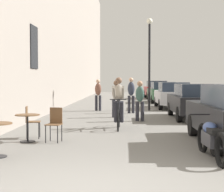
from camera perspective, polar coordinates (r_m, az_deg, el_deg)
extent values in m
plane|color=slate|center=(5.37, -2.70, -14.94)|extent=(88.00, 88.00, 0.00)
cube|color=black|center=(14.79, -12.20, 7.54)|extent=(0.04, 1.10, 1.70)
cylinder|color=black|center=(9.75, -13.18, -7.01)|extent=(0.40, 0.40, 0.02)
cylinder|color=black|center=(9.70, -13.20, -4.98)|extent=(0.05, 0.05, 0.67)
cylinder|color=brown|center=(9.66, -13.22, -2.93)|extent=(0.64, 0.64, 0.02)
cylinder|color=black|center=(9.35, -8.59, -6.04)|extent=(0.02, 0.02, 0.45)
cylinder|color=black|center=(9.47, -10.44, -5.95)|extent=(0.02, 0.02, 0.45)
cylinder|color=black|center=(9.65, -7.94, -5.77)|extent=(0.02, 0.02, 0.45)
cylinder|color=black|center=(9.76, -9.73, -5.69)|extent=(0.02, 0.02, 0.45)
cube|color=brown|center=(9.53, -9.19, -4.46)|extent=(0.44, 0.44, 0.02)
cube|color=brown|center=(9.67, -8.82, -3.05)|extent=(0.34, 0.08, 0.42)
cylinder|color=black|center=(10.44, -11.33, -5.17)|extent=(0.02, 0.02, 0.45)
cylinder|color=black|center=(10.12, -11.49, -5.42)|extent=(0.02, 0.02, 0.45)
cylinder|color=black|center=(10.47, -13.10, -5.17)|extent=(0.02, 0.02, 0.45)
cylinder|color=black|center=(10.15, -13.32, -5.41)|extent=(0.02, 0.02, 0.45)
cube|color=brown|center=(10.26, -12.32, -3.99)|extent=(0.43, 0.43, 0.02)
cube|color=brown|center=(10.26, -13.33, -2.76)|extent=(0.07, 0.34, 0.42)
torus|color=black|center=(11.45, 0.96, -3.92)|extent=(0.06, 0.71, 0.71)
torus|color=black|center=(12.49, 1.10, -3.38)|extent=(0.06, 0.71, 0.71)
cylinder|color=black|center=(12.38, 1.09, -2.11)|extent=(0.04, 0.21, 0.58)
cylinder|color=black|center=(11.85, 1.03, -0.69)|extent=(0.04, 0.82, 0.14)
cylinder|color=black|center=(11.44, 0.97, -2.24)|extent=(0.04, 0.09, 0.67)
cylinder|color=black|center=(11.99, 1.04, -3.44)|extent=(0.05, 1.00, 0.12)
cylinder|color=black|center=(11.44, 0.97, -0.55)|extent=(0.52, 0.03, 0.03)
ellipsoid|color=black|center=(12.26, 1.08, -0.68)|extent=(0.12, 0.24, 0.06)
ellipsoid|color=#9E9384|center=(12.17, 1.08, 0.59)|extent=(0.34, 0.35, 0.59)
sphere|color=brown|center=(12.13, 1.07, 2.45)|extent=(0.22, 0.22, 0.22)
cylinder|color=#26262D|center=(12.13, 1.54, -2.52)|extent=(0.13, 0.40, 0.75)
cylinder|color=#26262D|center=(12.14, 0.59, -2.51)|extent=(0.13, 0.40, 0.75)
cylinder|color=#9E9384|center=(11.78, 1.72, 0.50)|extent=(0.10, 0.75, 0.48)
cylinder|color=#9E9384|center=(11.79, 0.33, 0.50)|extent=(0.11, 0.75, 0.48)
cylinder|color=#26262D|center=(14.22, 4.82, -2.45)|extent=(0.14, 0.14, 0.77)
cylinder|color=#26262D|center=(14.24, 4.02, -2.44)|extent=(0.14, 0.14, 0.77)
ellipsoid|color=#38564C|center=(14.19, 4.43, 0.32)|extent=(0.37, 0.29, 0.61)
sphere|color=#A57A5B|center=(14.18, 4.43, 1.95)|extent=(0.22, 0.22, 0.22)
cylinder|color=#26262D|center=(15.63, 0.27, -1.98)|extent=(0.14, 0.14, 0.78)
cylinder|color=#26262D|center=(15.63, 1.00, -1.98)|extent=(0.14, 0.14, 0.78)
ellipsoid|color=gray|center=(15.59, 0.63, 0.58)|extent=(0.34, 0.24, 0.62)
sphere|color=brown|center=(15.58, 0.63, 2.07)|extent=(0.22, 0.22, 0.22)
cylinder|color=#26262D|center=(17.66, 2.71, -1.34)|extent=(0.14, 0.14, 0.86)
cylinder|color=#26262D|center=(17.69, 3.36, -1.34)|extent=(0.14, 0.14, 0.86)
ellipsoid|color=#2D3342|center=(17.64, 3.04, 1.15)|extent=(0.37, 0.28, 0.68)
sphere|color=tan|center=(17.64, 3.04, 2.58)|extent=(0.22, 0.22, 0.22)
cylinder|color=#26262D|center=(19.15, -2.50, -1.11)|extent=(0.14, 0.14, 0.81)
cylinder|color=#26262D|center=(19.10, -1.91, -1.11)|extent=(0.14, 0.14, 0.81)
ellipsoid|color=brown|center=(19.09, -2.21, 1.08)|extent=(0.37, 0.29, 0.64)
sphere|color=tan|center=(19.09, -2.21, 2.34)|extent=(0.22, 0.22, 0.22)
cylinder|color=black|center=(19.37, 5.92, 4.53)|extent=(0.12, 0.12, 4.60)
sphere|color=silver|center=(19.61, 5.95, 11.67)|extent=(0.32, 0.32, 0.32)
cylinder|color=black|center=(10.76, 12.62, -4.51)|extent=(0.20, 0.62, 0.62)
cylinder|color=black|center=(8.03, 16.29, -6.93)|extent=(0.20, 0.62, 0.62)
cube|color=black|center=(15.54, 12.69, -1.17)|extent=(1.72, 4.12, 0.67)
cube|color=#283342|center=(15.03, 13.05, 0.93)|extent=(1.44, 2.23, 0.50)
cylinder|color=black|center=(16.79, 9.23, -2.02)|extent=(0.19, 0.59, 0.59)
cylinder|color=black|center=(17.05, 14.42, -2.00)|extent=(0.19, 0.59, 0.59)
cylinder|color=black|center=(14.11, 10.57, -2.88)|extent=(0.19, 0.59, 0.59)
cylinder|color=black|center=(14.42, 16.70, -2.83)|extent=(0.19, 0.59, 0.59)
cube|color=#B7B7BC|center=(21.09, 9.46, -0.16)|extent=(1.75, 4.21, 0.68)
cube|color=#283342|center=(20.57, 9.65, 1.44)|extent=(1.46, 2.27, 0.51)
cylinder|color=black|center=(22.40, 6.99, -0.87)|extent=(0.20, 0.61, 0.61)
cylinder|color=black|center=(22.60, 11.00, -0.87)|extent=(0.20, 0.61, 0.61)
cylinder|color=black|center=(19.65, 7.68, -1.34)|extent=(0.20, 0.61, 0.61)
cylinder|color=black|center=(19.86, 12.23, -1.33)|extent=(0.20, 0.61, 0.61)
cube|color=#23512D|center=(26.50, 7.84, 0.38)|extent=(1.83, 4.24, 0.68)
cube|color=#283342|center=(25.98, 7.99, 1.66)|extent=(1.51, 2.30, 0.51)
cylinder|color=black|center=(27.80, 5.87, -0.21)|extent=(0.21, 0.61, 0.61)
cylinder|color=black|center=(27.99, 9.10, -0.21)|extent=(0.21, 0.61, 0.61)
cylinder|color=black|center=(25.05, 6.43, -0.51)|extent=(0.21, 0.61, 0.61)
cylinder|color=black|center=(25.25, 10.01, -0.51)|extent=(0.21, 0.61, 0.61)
cube|color=maroon|center=(32.23, 6.93, 0.82)|extent=(1.90, 4.44, 0.72)
cube|color=#283342|center=(31.69, 7.03, 1.92)|extent=(1.57, 2.41, 0.53)
cylinder|color=black|center=(33.62, 5.27, 0.28)|extent=(0.22, 0.64, 0.64)
cylinder|color=black|center=(33.78, 8.08, 0.28)|extent=(0.22, 0.64, 0.64)
cylinder|color=black|center=(30.72, 5.66, 0.07)|extent=(0.22, 0.64, 0.64)
cylinder|color=black|center=(30.90, 8.73, 0.07)|extent=(0.22, 0.64, 0.64)
torus|color=black|center=(8.46, 14.10, -6.48)|extent=(0.11, 0.69, 0.69)
torus|color=black|center=(7.08, 16.91, -8.26)|extent=(0.12, 0.70, 0.70)
cube|color=#333338|center=(7.75, 15.39, -6.57)|extent=(0.26, 0.77, 0.28)
ellipsoid|color=#384C84|center=(7.81, 15.22, -4.86)|extent=(0.29, 0.53, 0.24)
cube|color=black|center=(7.45, 15.96, -5.38)|extent=(0.25, 0.45, 0.10)
cylinder|color=black|center=(8.29, 14.30, -2.83)|extent=(0.62, 0.05, 0.03)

